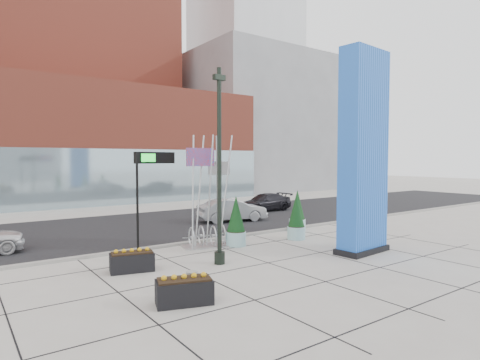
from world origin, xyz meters
TOP-DOWN VIEW (x-y plane):
  - ground at (0.00, 0.00)m, footprint 160.00×160.00m
  - street_asphalt at (0.00, 10.00)m, footprint 80.00×12.00m
  - curb_edge at (0.00, 4.00)m, footprint 80.00×0.30m
  - tower_podium at (1.00, 27.00)m, footprint 34.00×10.00m
  - tower_glass_front at (1.00, 22.20)m, footprint 34.00×0.60m
  - building_grey_parking at (26.00, 32.00)m, footprint 20.00×18.00m
  - building_pale_office at (36.00, 48.00)m, footprint 16.00×16.00m
  - blue_pylon at (5.50, -2.03)m, footprint 2.74×1.41m
  - lamp_post at (-0.63, 0.01)m, footprint 0.48×0.42m
  - public_art_sculpture at (0.63, 3.00)m, footprint 2.51×1.66m
  - concrete_bollard at (-3.19, -2.39)m, footprint 0.35×0.35m
  - overhead_street_sign at (-1.72, 3.80)m, footprint 2.08×0.57m
  - round_planter_east at (7.00, 3.60)m, footprint 0.94×0.94m
  - round_planter_mid at (5.20, 1.80)m, footprint 0.92×0.92m
  - round_planter_west at (1.80, 2.34)m, footprint 0.95×0.95m
  - box_planter_north at (-3.80, 1.00)m, footprint 1.69×1.12m
  - box_planter_south at (-3.80, -3.06)m, footprint 1.75×1.24m
  - car_silver_mid at (5.83, 8.50)m, footprint 4.74×2.54m
  - car_dark_east at (10.90, 11.33)m, footprint 4.73×2.07m

SIDE VIEW (x-z plane):
  - ground at x=0.00m, z-range 0.00..0.00m
  - street_asphalt at x=0.00m, z-range 0.00..0.02m
  - curb_edge at x=0.00m, z-range 0.00..0.12m
  - concrete_bollard at x=-3.19m, z-range 0.00..0.68m
  - box_planter_north at x=-3.80m, z-range -0.03..0.82m
  - box_planter_south at x=-3.80m, z-range -0.04..0.83m
  - car_dark_east at x=10.90m, z-range 0.00..1.35m
  - car_silver_mid at x=5.83m, z-range 0.00..1.48m
  - round_planter_mid at x=5.20m, z-range -0.06..2.24m
  - round_planter_east at x=7.00m, z-range -0.06..2.29m
  - round_planter_west at x=1.80m, z-range -0.06..2.32m
  - public_art_sculpture at x=0.63m, z-range -1.25..4.00m
  - tower_glass_front at x=1.00m, z-range 0.00..5.00m
  - lamp_post at x=-0.63m, z-range -0.69..6.91m
  - overhead_street_sign at x=-1.72m, z-range 1.58..6.01m
  - blue_pylon at x=5.50m, z-range -0.15..8.65m
  - tower_podium at x=1.00m, z-range 0.00..11.00m
  - building_grey_parking at x=26.00m, z-range 0.00..18.00m
  - building_pale_office at x=36.00m, z-range 0.00..55.00m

